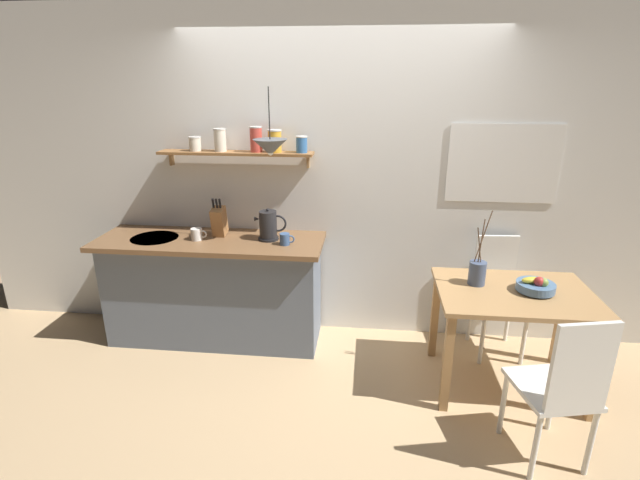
{
  "coord_description": "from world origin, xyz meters",
  "views": [
    {
      "loc": [
        0.27,
        -3.15,
        2.13
      ],
      "look_at": [
        -0.1,
        0.25,
        0.95
      ],
      "focal_mm": 26.29,
      "sensor_mm": 36.0,
      "label": 1
    }
  ],
  "objects_px": {
    "fruit_bowl": "(536,286)",
    "electric_kettle": "(269,226)",
    "knife_block": "(219,221)",
    "coffee_mug_spare": "(285,239)",
    "twig_vase": "(477,272)",
    "pendant_lamp": "(270,147)",
    "dining_chair_far": "(497,291)",
    "dining_chair_near": "(562,386)",
    "dining_table": "(513,306)",
    "coffee_mug_by_sink": "(197,234)"
  },
  "relations": [
    {
      "from": "fruit_bowl",
      "to": "electric_kettle",
      "type": "height_order",
      "value": "electric_kettle"
    },
    {
      "from": "electric_kettle",
      "to": "coffee_mug_spare",
      "type": "distance_m",
      "value": 0.2
    },
    {
      "from": "fruit_bowl",
      "to": "electric_kettle",
      "type": "relative_size",
      "value": 0.99
    },
    {
      "from": "fruit_bowl",
      "to": "dining_chair_far",
      "type": "bearing_deg",
      "value": 100.65
    },
    {
      "from": "dining_chair_near",
      "to": "knife_block",
      "type": "relative_size",
      "value": 3.05
    },
    {
      "from": "dining_table",
      "to": "twig_vase",
      "type": "relative_size",
      "value": 1.93
    },
    {
      "from": "pendant_lamp",
      "to": "electric_kettle",
      "type": "bearing_deg",
      "value": 120.0
    },
    {
      "from": "dining_table",
      "to": "electric_kettle",
      "type": "relative_size",
      "value": 4.07
    },
    {
      "from": "fruit_bowl",
      "to": "coffee_mug_by_sink",
      "type": "height_order",
      "value": "coffee_mug_by_sink"
    },
    {
      "from": "dining_chair_near",
      "to": "knife_block",
      "type": "height_order",
      "value": "knife_block"
    },
    {
      "from": "twig_vase",
      "to": "knife_block",
      "type": "xyz_separation_m",
      "value": [
        -1.98,
        0.39,
        0.2
      ]
    },
    {
      "from": "fruit_bowl",
      "to": "electric_kettle",
      "type": "distance_m",
      "value": 2.0
    },
    {
      "from": "fruit_bowl",
      "to": "twig_vase",
      "type": "height_order",
      "value": "twig_vase"
    },
    {
      "from": "electric_kettle",
      "to": "twig_vase",
      "type": "bearing_deg",
      "value": -12.4
    },
    {
      "from": "pendant_lamp",
      "to": "twig_vase",
      "type": "bearing_deg",
      "value": -9.28
    },
    {
      "from": "coffee_mug_by_sink",
      "to": "pendant_lamp",
      "type": "relative_size",
      "value": 0.27
    },
    {
      "from": "coffee_mug_by_sink",
      "to": "dining_table",
      "type": "bearing_deg",
      "value": -8.75
    },
    {
      "from": "fruit_bowl",
      "to": "knife_block",
      "type": "xyz_separation_m",
      "value": [
        -2.35,
        0.48,
        0.24
      ]
    },
    {
      "from": "coffee_mug_spare",
      "to": "knife_block",
      "type": "bearing_deg",
      "value": 164.92
    },
    {
      "from": "dining_chair_far",
      "to": "pendant_lamp",
      "type": "xyz_separation_m",
      "value": [
        -1.78,
        -0.18,
        1.15
      ]
    },
    {
      "from": "dining_table",
      "to": "coffee_mug_spare",
      "type": "distance_m",
      "value": 1.72
    },
    {
      "from": "twig_vase",
      "to": "pendant_lamp",
      "type": "xyz_separation_m",
      "value": [
        -1.51,
        0.25,
        0.82
      ]
    },
    {
      "from": "dining_table",
      "to": "coffee_mug_by_sink",
      "type": "relative_size",
      "value": 8.11
    },
    {
      "from": "pendant_lamp",
      "to": "dining_chair_near",
      "type": "bearing_deg",
      "value": -30.91
    },
    {
      "from": "knife_block",
      "to": "twig_vase",
      "type": "bearing_deg",
      "value": -11.06
    },
    {
      "from": "dining_table",
      "to": "pendant_lamp",
      "type": "distance_m",
      "value": 2.06
    },
    {
      "from": "knife_block",
      "to": "coffee_mug_spare",
      "type": "relative_size",
      "value": 2.76
    },
    {
      "from": "dining_chair_far",
      "to": "electric_kettle",
      "type": "height_order",
      "value": "electric_kettle"
    },
    {
      "from": "coffee_mug_by_sink",
      "to": "fruit_bowl",
      "type": "bearing_deg",
      "value": -8.35
    },
    {
      "from": "twig_vase",
      "to": "pendant_lamp",
      "type": "height_order",
      "value": "pendant_lamp"
    },
    {
      "from": "dining_table",
      "to": "pendant_lamp",
      "type": "bearing_deg",
      "value": 169.07
    },
    {
      "from": "electric_kettle",
      "to": "pendant_lamp",
      "type": "distance_m",
      "value": 0.64
    },
    {
      "from": "dining_chair_far",
      "to": "electric_kettle",
      "type": "bearing_deg",
      "value": -177.34
    },
    {
      "from": "dining_table",
      "to": "fruit_bowl",
      "type": "xyz_separation_m",
      "value": [
        0.13,
        -0.0,
        0.16
      ]
    },
    {
      "from": "fruit_bowl",
      "to": "dining_chair_near",
      "type": "bearing_deg",
      "value": -94.37
    },
    {
      "from": "dining_chair_near",
      "to": "fruit_bowl",
      "type": "bearing_deg",
      "value": 85.63
    },
    {
      "from": "dining_chair_near",
      "to": "electric_kettle",
      "type": "distance_m",
      "value": 2.28
    },
    {
      "from": "dining_chair_far",
      "to": "knife_block",
      "type": "bearing_deg",
      "value": -178.94
    },
    {
      "from": "dining_table",
      "to": "electric_kettle",
      "type": "bearing_deg",
      "value": 166.46
    },
    {
      "from": "fruit_bowl",
      "to": "coffee_mug_spare",
      "type": "xyz_separation_m",
      "value": [
        -1.78,
        0.33,
        0.16
      ]
    },
    {
      "from": "dining_table",
      "to": "dining_chair_near",
      "type": "relative_size",
      "value": 1.07
    },
    {
      "from": "knife_block",
      "to": "pendant_lamp",
      "type": "height_order",
      "value": "pendant_lamp"
    },
    {
      "from": "dining_chair_far",
      "to": "coffee_mug_by_sink",
      "type": "bearing_deg",
      "value": -176.31
    },
    {
      "from": "dining_chair_near",
      "to": "coffee_mug_spare",
      "type": "xyz_separation_m",
      "value": [
        -1.73,
        1.08,
        0.42
      ]
    },
    {
      "from": "coffee_mug_by_sink",
      "to": "electric_kettle",
      "type": "bearing_deg",
      "value": 6.99
    },
    {
      "from": "twig_vase",
      "to": "coffee_mug_spare",
      "type": "distance_m",
      "value": 1.44
    },
    {
      "from": "fruit_bowl",
      "to": "pendant_lamp",
      "type": "xyz_separation_m",
      "value": [
        -1.88,
        0.34,
        0.86
      ]
    },
    {
      "from": "dining_chair_far",
      "to": "pendant_lamp",
      "type": "distance_m",
      "value": 2.13
    },
    {
      "from": "twig_vase",
      "to": "electric_kettle",
      "type": "distance_m",
      "value": 1.61
    },
    {
      "from": "twig_vase",
      "to": "coffee_mug_by_sink",
      "type": "xyz_separation_m",
      "value": [
        -2.13,
        0.27,
        0.12
      ]
    }
  ]
}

